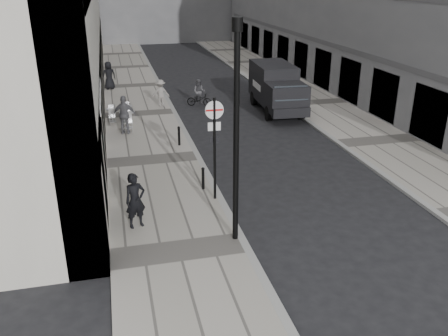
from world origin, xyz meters
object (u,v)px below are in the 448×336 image
Objects in this scene: sign_post at (215,136)px; cyclist at (199,96)px; walking_man at (135,201)px; lamppost at (236,125)px; panel_van at (276,86)px.

sign_post is 13.63m from cyclist.
sign_post reaches higher than walking_man.
sign_post is 2.24× the size of cyclist.
sign_post is 0.57× the size of lamppost.
lamppost is 3.93× the size of cyclist.
walking_man is at bearing -87.47° from cyclist.
panel_van reaches higher than cyclist.
sign_post is at bearing -77.60° from cyclist.
lamppost is at bearing -44.75° from walking_man.
cyclist is at bearing 82.76° from sign_post.
lamppost is 15.49m from panel_van.
lamppost is 16.65m from cyclist.
walking_man is 3.55m from sign_post.
sign_post is (2.90, 1.41, 1.48)m from walking_man.
panel_van reaches higher than walking_man.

